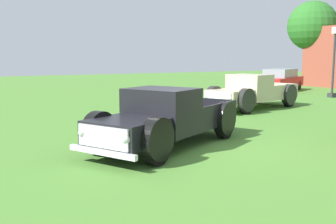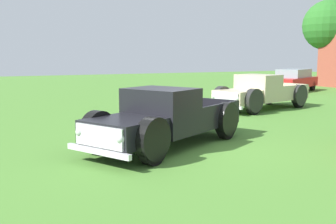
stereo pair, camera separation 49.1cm
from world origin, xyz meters
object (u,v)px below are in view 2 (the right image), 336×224
(pickup_truck_behind_left, at_px, (257,93))
(oak_tree_center, at_px, (328,26))
(sedan_distant_a, at_px, (293,80))
(pickup_truck_foreground, at_px, (160,120))

(pickup_truck_behind_left, distance_m, oak_tree_center, 16.89)
(sedan_distant_a, bearing_deg, pickup_truck_foreground, -53.05)
(pickup_truck_behind_left, bearing_deg, pickup_truck_foreground, -54.89)
(pickup_truck_behind_left, bearing_deg, oak_tree_center, 123.16)
(pickup_truck_behind_left, relative_size, sedan_distant_a, 1.12)
(pickup_truck_foreground, height_order, pickup_truck_behind_left, pickup_truck_foreground)
(pickup_truck_foreground, distance_m, pickup_truck_behind_left, 8.40)
(sedan_distant_a, xyz_separation_m, oak_tree_center, (-2.74, 5.90, 3.90))
(pickup_truck_behind_left, relative_size, oak_tree_center, 0.80)
(pickup_truck_foreground, xyz_separation_m, pickup_truck_behind_left, (-4.83, 6.88, -0.00))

